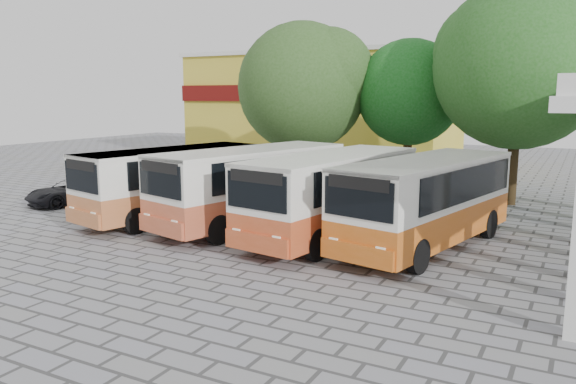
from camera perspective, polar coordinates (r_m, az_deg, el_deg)
The scene contains 10 objects.
ground at distance 17.68m, azimuth 0.85°, elevation -6.69°, with size 90.00×90.00×0.00m, color gray.
shophouse_block at distance 45.15m, azimuth 3.66°, elevation 8.67°, with size 20.40×10.40×8.30m.
bus_far_left at distance 23.40m, azimuth -11.65°, elevation 1.35°, with size 4.15×8.40×2.88m.
bus_centre_left at distance 21.59m, azimuth -3.76°, elevation 1.04°, with size 4.49×8.81×3.01m.
bus_centre_right at distance 19.76m, azimuth 4.51°, elevation 0.18°, with size 3.74×8.60×2.99m.
bus_far_right at distance 18.97m, azimuth 13.91°, elevation -0.50°, with size 4.17×8.66×2.98m.
tree_left at distance 30.93m, azimuth 1.63°, elevation 11.03°, with size 7.33×6.98×8.95m.
tree_middle at distance 30.50m, azimuth 12.40°, elevation 10.19°, with size 5.82×5.55×7.95m.
tree_right at distance 27.82m, azimuth 22.68°, elevation 12.31°, with size 7.94×7.56×10.13m.
parked_car at distance 28.16m, azimuth -21.16°, elevation 0.02°, with size 1.88×4.08×1.13m, color black.
Camera 1 is at (7.78, -15.06, 5.01)m, focal length 35.00 mm.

